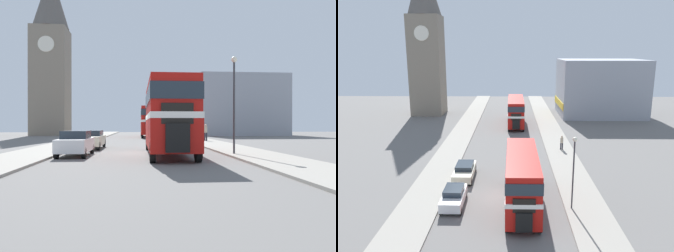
# 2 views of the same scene
# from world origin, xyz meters

# --- Properties ---
(ground_plane) EXTENTS (120.00, 120.00, 0.00)m
(ground_plane) POSITION_xyz_m (0.00, 0.00, 0.00)
(ground_plane) COLOR slate
(sidewalk_right) EXTENTS (3.50, 120.00, 0.12)m
(sidewalk_right) POSITION_xyz_m (6.75, 0.00, 0.06)
(sidewalk_right) COLOR gray
(sidewalk_right) RESTS_ON ground_plane
(sidewalk_left) EXTENTS (3.50, 120.00, 0.12)m
(sidewalk_left) POSITION_xyz_m (-6.75, 0.00, 0.06)
(sidewalk_left) COLOR gray
(sidewalk_left) RESTS_ON ground_plane
(double_decker_bus) EXTENTS (2.56, 10.07, 4.33)m
(double_decker_bus) POSITION_xyz_m (1.58, -1.39, 2.56)
(double_decker_bus) COLOR #B2140F
(double_decker_bus) RESTS_ON ground_plane
(bus_distant) EXTENTS (2.55, 11.11, 4.39)m
(bus_distant) POSITION_xyz_m (1.38, 27.36, 2.60)
(bus_distant) COLOR #B2140F
(bus_distant) RESTS_ON ground_plane
(car_parked_near) EXTENTS (1.67, 4.02, 1.50)m
(car_parked_near) POSITION_xyz_m (-3.95, -1.57, 0.77)
(car_parked_near) COLOR white
(car_parked_near) RESTS_ON ground_plane
(car_parked_mid) EXTENTS (1.82, 4.63, 1.42)m
(car_parked_mid) POSITION_xyz_m (-3.89, 4.28, 0.74)
(car_parked_mid) COLOR beige
(car_parked_mid) RESTS_ON ground_plane
(pedestrian_walking) EXTENTS (0.36, 0.36, 1.80)m
(pedestrian_walking) POSITION_xyz_m (6.97, 13.29, 1.14)
(pedestrian_walking) COLOR #282833
(pedestrian_walking) RESTS_ON sidewalk_right
(street_lamp) EXTENTS (0.36, 0.36, 5.86)m
(street_lamp) POSITION_xyz_m (5.52, -2.13, 3.96)
(street_lamp) COLOR #38383D
(street_lamp) RESTS_ON sidewalk_right
(church_tower) EXTENTS (6.11, 6.11, 28.58)m
(church_tower) POSITION_xyz_m (-15.29, 36.49, 14.62)
(church_tower) COLOR gray
(church_tower) RESTS_ON ground_plane
(shop_building_block) EXTENTS (15.33, 11.66, 10.41)m
(shop_building_block) POSITION_xyz_m (17.39, 36.24, 5.20)
(shop_building_block) COLOR #999EA8
(shop_building_block) RESTS_ON ground_plane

